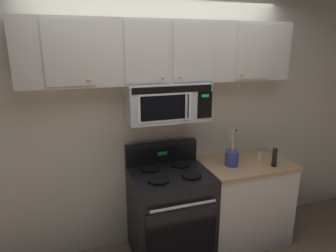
{
  "coord_description": "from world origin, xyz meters",
  "views": [
    {
      "loc": [
        -0.85,
        -2.04,
        2.09
      ],
      "look_at": [
        0.0,
        0.49,
        1.35
      ],
      "focal_mm": 31.48,
      "sensor_mm": 36.0,
      "label": 1
    }
  ],
  "objects_px": {
    "over_range_microwave": "(166,102)",
    "utensil_crock_blue": "(232,157)",
    "pepper_mill": "(274,158)",
    "stove_range": "(170,213)",
    "salt_shaker": "(260,157)"
  },
  "relations": [
    {
      "from": "stove_range",
      "to": "over_range_microwave",
      "type": "bearing_deg",
      "value": 90.14
    },
    {
      "from": "stove_range",
      "to": "over_range_microwave",
      "type": "relative_size",
      "value": 1.47
    },
    {
      "from": "utensil_crock_blue",
      "to": "over_range_microwave",
      "type": "bearing_deg",
      "value": 167.53
    },
    {
      "from": "over_range_microwave",
      "to": "salt_shaker",
      "type": "xyz_separation_m",
      "value": [
        1.0,
        -0.13,
        -0.63
      ]
    },
    {
      "from": "stove_range",
      "to": "utensil_crock_blue",
      "type": "bearing_deg",
      "value": -2.46
    },
    {
      "from": "over_range_microwave",
      "to": "pepper_mill",
      "type": "height_order",
      "value": "over_range_microwave"
    },
    {
      "from": "over_range_microwave",
      "to": "utensil_crock_blue",
      "type": "height_order",
      "value": "over_range_microwave"
    },
    {
      "from": "pepper_mill",
      "to": "stove_range",
      "type": "bearing_deg",
      "value": 169.87
    },
    {
      "from": "salt_shaker",
      "to": "stove_range",
      "type": "bearing_deg",
      "value": 179.08
    },
    {
      "from": "stove_range",
      "to": "pepper_mill",
      "type": "distance_m",
      "value": 1.19
    },
    {
      "from": "pepper_mill",
      "to": "over_range_microwave",
      "type": "bearing_deg",
      "value": 163.82
    },
    {
      "from": "utensil_crock_blue",
      "to": "pepper_mill",
      "type": "relative_size",
      "value": 2.03
    },
    {
      "from": "stove_range",
      "to": "over_range_microwave",
      "type": "height_order",
      "value": "over_range_microwave"
    },
    {
      "from": "stove_range",
      "to": "salt_shaker",
      "type": "height_order",
      "value": "stove_range"
    },
    {
      "from": "over_range_microwave",
      "to": "salt_shaker",
      "type": "bearing_deg",
      "value": -7.58
    }
  ]
}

